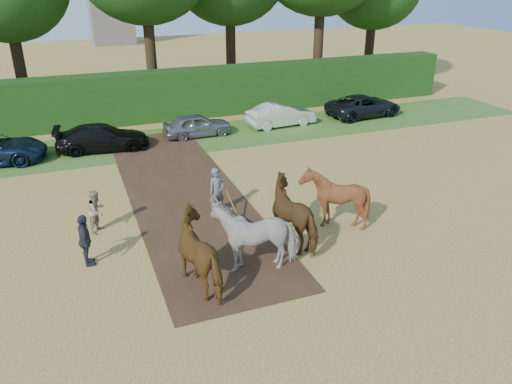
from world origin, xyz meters
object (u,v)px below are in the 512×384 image
at_px(spectator_far, 85,241).
at_px(parked_cars, 108,136).
at_px(plough_team, 275,222).
at_px(spectator_near, 97,211).

distance_m(spectator_far, parked_cars, 11.59).
bearing_deg(parked_cars, plough_team, -72.29).
xyz_separation_m(spectator_near, parked_cars, (1.31, 9.22, -0.10)).
height_order(spectator_far, parked_cars, spectator_far).
bearing_deg(spectator_far, parked_cars, -11.30).
xyz_separation_m(spectator_far, parked_cars, (1.85, 11.44, -0.19)).
xyz_separation_m(spectator_near, spectator_far, (-0.54, -2.22, 0.09)).
bearing_deg(plough_team, spectator_near, 146.42).
distance_m(spectator_near, spectator_far, 2.28).
height_order(plough_team, parked_cars, plough_team).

